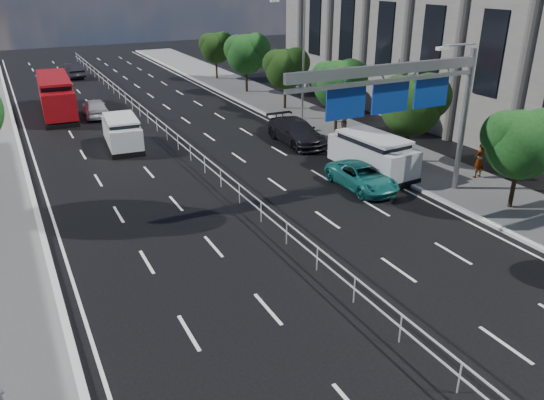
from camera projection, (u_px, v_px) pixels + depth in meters
ground at (436, 374)px, 14.98m from camera, size 160.00×160.00×0.00m
median_fence at (181, 145)px, 33.14m from camera, size 0.05×85.00×1.02m
overhead_gantry at (406, 90)px, 23.81m from camera, size 10.24×0.38×7.45m
streetlight_far at (300, 51)px, 38.56m from camera, size 2.78×2.40×9.00m
civic_hall at (476, 32)px, 40.45m from camera, size 14.40×36.00×14.35m
far_tree_c at (523, 141)px, 24.06m from camera, size 3.52×3.28×4.94m
far_tree_d at (413, 102)px, 30.08m from camera, size 3.85×3.59×5.34m
far_tree_e at (338, 82)px, 36.25m from camera, size 3.63×3.38×5.13m
far_tree_f at (286, 67)px, 42.39m from camera, size 3.52×3.28×5.02m
far_tree_g at (247, 52)px, 48.41m from camera, size 3.96×3.69×5.45m
far_tree_h at (216, 46)px, 54.66m from camera, size 3.41×3.18×4.91m
white_minivan at (122, 133)px, 33.95m from camera, size 2.38×4.79×2.02m
red_bus at (56, 94)px, 42.03m from camera, size 2.91×10.05×2.97m
near_car_silver at (95, 108)px, 41.34m from camera, size 1.90×4.32×1.44m
near_car_dark at (71, 70)px, 56.85m from camera, size 2.25×4.84×1.54m
silver_minivan at (372, 155)px, 29.47m from camera, size 2.64×5.51×2.23m
parked_car_teal at (362, 177)px, 27.67m from camera, size 2.09×4.52×1.26m
parked_car_dark at (296, 132)px, 34.92m from camera, size 2.33×5.47×1.57m
pedestrian_a at (479, 161)px, 28.63m from camera, size 0.73×0.51×1.91m
pedestrian_b at (343, 121)px, 36.52m from camera, size 0.90×0.74×1.70m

